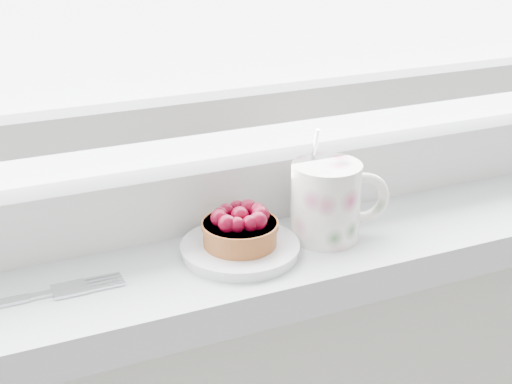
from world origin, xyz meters
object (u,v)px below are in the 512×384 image
saucer (240,249)px  raspberry_tart (240,227)px  fork (9,302)px  floral_mug (328,199)px

saucer → raspberry_tart: 0.02m
saucer → fork: saucer is taller
floral_mug → fork: 0.34m
fork → raspberry_tart: bearing=0.5°
floral_mug → saucer: bearing=179.6°
saucer → fork: 0.23m
saucer → floral_mug: 0.11m
raspberry_tart → floral_mug: bearing=-0.2°
raspberry_tart → floral_mug: (0.10, -0.00, 0.01)m
saucer → raspberry_tart: size_ratio=1.56×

